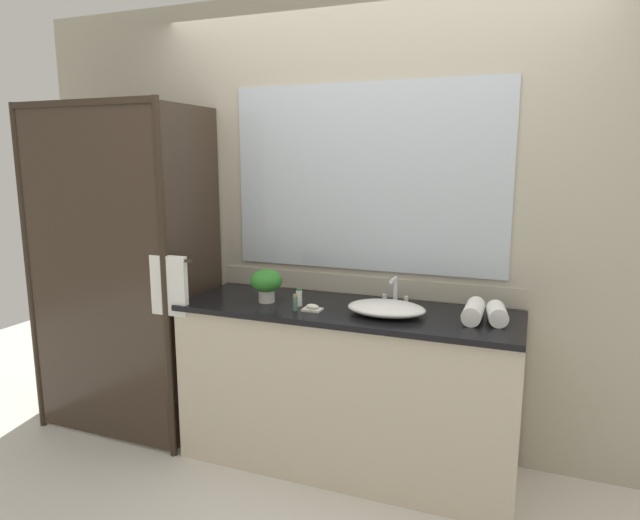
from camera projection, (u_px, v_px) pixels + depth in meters
ground_plane at (345, 464)px, 3.07m from camera, size 8.00×8.00×0.00m
wall_back_with_mirror at (366, 225)px, 3.14m from camera, size 4.40×0.06×2.60m
vanity_cabinet at (346, 387)px, 2.99m from camera, size 1.80×0.58×0.90m
shower_enclosure at (127, 273)px, 3.17m from camera, size 1.20×0.59×2.00m
sink_basin at (386, 308)px, 2.77m from camera, size 0.40×0.28×0.07m
faucet at (395, 297)px, 2.94m from camera, size 0.17×0.13×0.16m
potted_plant at (266, 283)px, 3.01m from camera, size 0.18×0.18×0.18m
soap_dish at (312, 308)px, 2.85m from camera, size 0.10×0.07×0.04m
amenity_bottle_lotion at (295, 303)px, 2.85m from camera, size 0.02×0.02×0.09m
amenity_bottle_conditioner at (299, 298)px, 2.94m from camera, size 0.03×0.03×0.10m
rolled_towel_near_edge at (497, 314)px, 2.64m from camera, size 0.12×0.20×0.09m
rolled_towel_middle at (474, 311)px, 2.67m from camera, size 0.09×0.25×0.09m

